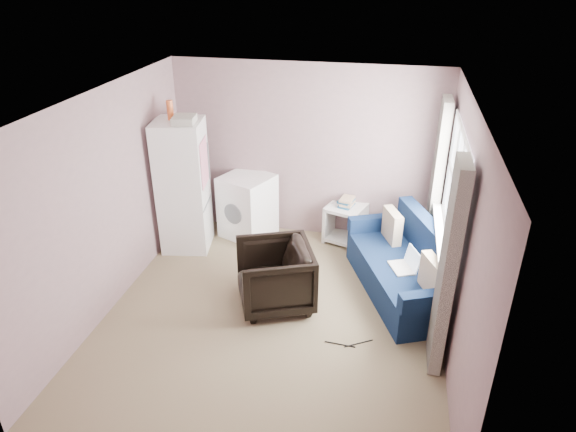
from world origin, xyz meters
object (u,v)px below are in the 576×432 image
armchair (275,273)px  side_table (346,221)px  fridge (183,186)px  washing_machine (248,205)px  sofa (408,270)px

armchair → side_table: bearing=137.1°
fridge → washing_machine: (0.75, 0.50, -0.45)m
armchair → fridge: size_ratio=0.41×
armchair → sofa: 1.65m
fridge → washing_machine: 1.01m
side_table → sofa: (0.89, -1.12, -0.01)m
armchair → fridge: (-1.54, 1.10, 0.50)m
fridge → sofa: (3.07, -0.52, -0.62)m
armchair → sofa: bearing=88.7°
washing_machine → fridge: bearing=-123.6°
fridge → sofa: bearing=-19.1°
armchair → side_table: (0.64, 1.70, -0.10)m
side_table → sofa: 1.43m
fridge → side_table: (2.18, 0.60, -0.61)m
armchair → sofa: (1.53, 0.58, -0.11)m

